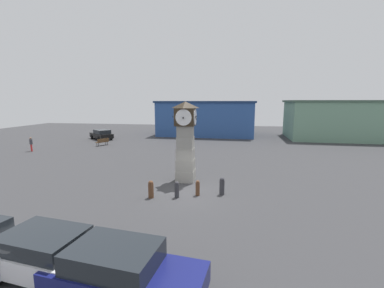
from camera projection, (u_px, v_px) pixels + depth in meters
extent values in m
plane|color=#38383A|center=(188.00, 193.00, 15.97)|extent=(89.77, 89.77, 0.00)
cube|color=gray|center=(186.00, 175.00, 18.35)|extent=(1.27, 1.27, 0.79)
cube|color=gray|center=(186.00, 164.00, 18.22)|extent=(1.21, 1.21, 0.79)
cube|color=gray|center=(186.00, 154.00, 18.08)|extent=(1.16, 1.16, 0.79)
cube|color=gray|center=(185.00, 143.00, 17.95)|extent=(1.11, 1.11, 0.79)
cube|color=gray|center=(185.00, 131.00, 17.82)|extent=(1.05, 1.05, 0.79)
cube|color=#2D2316|center=(185.00, 117.00, 17.66)|extent=(1.33, 1.33, 1.21)
cylinder|color=white|center=(187.00, 116.00, 18.32)|extent=(1.09, 0.04, 1.09)
cube|color=black|center=(187.00, 116.00, 18.35)|extent=(0.06, 0.15, 0.24)
cube|color=black|center=(187.00, 116.00, 18.35)|extent=(0.04, 0.38, 0.23)
cylinder|color=white|center=(183.00, 117.00, 16.99)|extent=(1.09, 0.04, 1.09)
cube|color=black|center=(183.00, 118.00, 16.96)|extent=(0.06, 0.22, 0.17)
cube|color=black|center=(183.00, 118.00, 16.96)|extent=(0.04, 0.41, 0.09)
cylinder|color=white|center=(195.00, 117.00, 17.55)|extent=(0.04, 1.09, 1.09)
cube|color=black|center=(196.00, 117.00, 17.54)|extent=(0.20, 0.06, 0.21)
cube|color=black|center=(196.00, 117.00, 17.54)|extent=(0.17, 0.04, 0.40)
cylinder|color=white|center=(176.00, 117.00, 17.76)|extent=(0.04, 1.09, 1.09)
cube|color=black|center=(175.00, 117.00, 17.77)|extent=(0.14, 0.06, 0.24)
cube|color=black|center=(175.00, 117.00, 17.77)|extent=(0.41, 0.04, 0.05)
pyramid|color=#2D2316|center=(185.00, 105.00, 17.52)|extent=(1.39, 1.39, 0.45)
cylinder|color=#333338|center=(222.00, 187.00, 15.60)|extent=(0.31, 0.31, 0.90)
sphere|color=#333338|center=(222.00, 180.00, 15.51)|extent=(0.28, 0.28, 0.28)
cylinder|color=brown|center=(198.00, 189.00, 15.48)|extent=(0.25, 0.25, 0.79)
sphere|color=brown|center=(198.00, 182.00, 15.41)|extent=(0.23, 0.23, 0.23)
cylinder|color=#333338|center=(177.00, 191.00, 15.12)|extent=(0.27, 0.27, 0.83)
sphere|color=#333338|center=(177.00, 183.00, 15.05)|extent=(0.24, 0.24, 0.24)
cylinder|color=brown|center=(151.00, 191.00, 15.08)|extent=(0.32, 0.32, 0.86)
sphere|color=brown|center=(151.00, 183.00, 15.01)|extent=(0.29, 0.29, 0.29)
cylinder|color=black|center=(27.00, 248.00, 9.38)|extent=(0.66, 0.30, 0.64)
cube|color=silver|center=(54.00, 258.00, 8.31)|extent=(4.74, 2.50, 0.69)
cube|color=#1E2328|center=(44.00, 239.00, 8.31)|extent=(2.70, 2.09, 0.51)
cylinder|color=black|center=(108.00, 257.00, 8.83)|extent=(0.66, 0.30, 0.64)
cylinder|color=black|center=(44.00, 245.00, 9.62)|extent=(0.66, 0.30, 0.64)
cube|color=navy|center=(126.00, 278.00, 7.41)|extent=(4.78, 2.45, 0.66)
cube|color=#1E2328|center=(114.00, 256.00, 7.39)|extent=(2.71, 2.06, 0.62)
cylinder|color=black|center=(183.00, 275.00, 7.94)|extent=(0.66, 0.29, 0.64)
cylinder|color=black|center=(103.00, 260.00, 8.71)|extent=(0.66, 0.29, 0.64)
cube|color=black|center=(101.00, 135.00, 38.22)|extent=(4.55, 4.20, 0.63)
cube|color=#1E2328|center=(102.00, 132.00, 37.88)|extent=(2.95, 2.86, 0.56)
cylinder|color=black|center=(92.00, 137.00, 38.64)|extent=(0.64, 0.57, 0.64)
cylinder|color=black|center=(104.00, 136.00, 39.84)|extent=(0.64, 0.57, 0.64)
cylinder|color=black|center=(99.00, 139.00, 36.68)|extent=(0.64, 0.57, 0.64)
cylinder|color=black|center=(111.00, 137.00, 37.88)|extent=(0.64, 0.57, 0.64)
cube|color=brown|center=(102.00, 142.00, 32.91)|extent=(1.22, 1.64, 0.08)
cube|color=brown|center=(103.00, 140.00, 32.72)|extent=(0.84, 1.42, 0.40)
cylinder|color=#262628|center=(106.00, 143.00, 33.57)|extent=(0.06, 0.06, 0.45)
cylinder|color=#262628|center=(97.00, 144.00, 32.58)|extent=(0.06, 0.06, 0.45)
cylinder|color=#262628|center=(108.00, 143.00, 33.32)|extent=(0.06, 0.06, 0.45)
cylinder|color=#262628|center=(99.00, 144.00, 32.33)|extent=(0.06, 0.06, 0.45)
cylinder|color=red|center=(31.00, 148.00, 29.16)|extent=(0.14, 0.14, 0.80)
cylinder|color=red|center=(32.00, 148.00, 29.02)|extent=(0.14, 0.14, 0.80)
cube|color=#3F3F47|center=(31.00, 142.00, 28.97)|extent=(0.46, 0.43, 0.60)
sphere|color=#8C664C|center=(30.00, 138.00, 28.90)|extent=(0.22, 0.22, 0.22)
cube|color=#2D5193|center=(207.00, 119.00, 43.45)|extent=(15.56, 9.64, 5.34)
cube|color=navy|center=(207.00, 102.00, 42.98)|extent=(16.02, 9.93, 0.30)
cube|color=gray|center=(359.00, 121.00, 37.83)|extent=(20.13, 9.48, 5.46)
cube|color=#405849|center=(361.00, 101.00, 37.35)|extent=(20.73, 9.77, 0.30)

